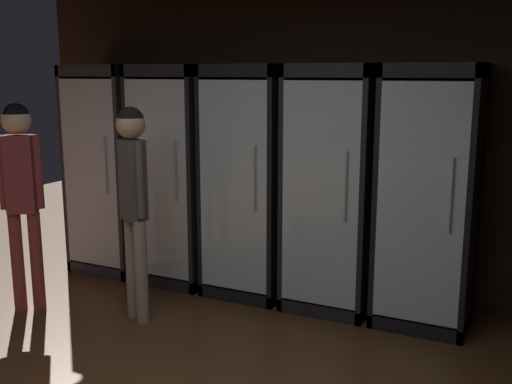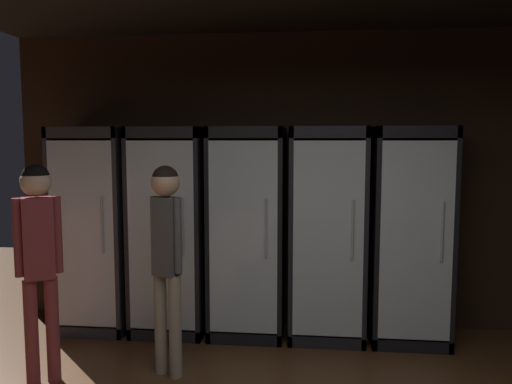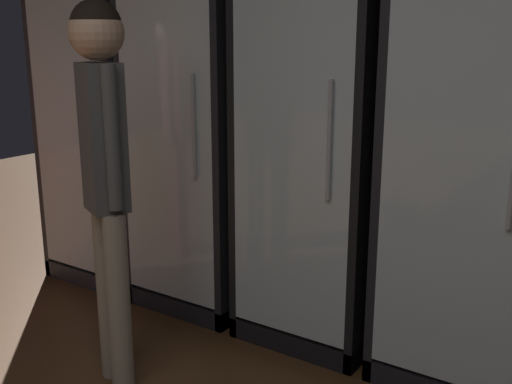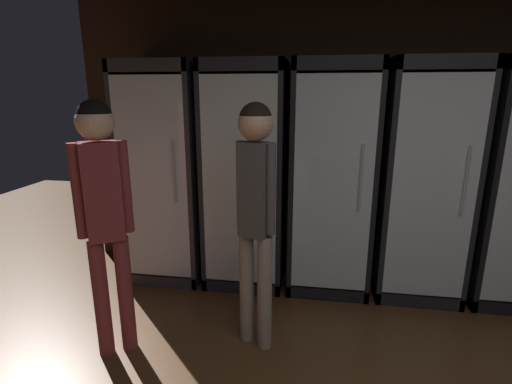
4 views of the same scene
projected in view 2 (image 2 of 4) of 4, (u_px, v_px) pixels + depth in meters
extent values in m
cube|color=black|center=(322.00, 181.00, 4.87)|extent=(6.00, 0.06, 2.80)
cube|color=#2B2B30|center=(108.00, 224.00, 5.08)|extent=(0.67, 0.04, 1.91)
cube|color=#2B2B30|center=(65.00, 228.00, 4.82)|extent=(0.04, 0.62, 1.91)
cube|color=#2B2B30|center=(128.00, 230.00, 4.76)|extent=(0.04, 0.62, 1.91)
cube|color=#2B2B30|center=(93.00, 133.00, 4.70)|extent=(0.67, 0.62, 0.10)
cube|color=#2B2B30|center=(99.00, 321.00, 4.88)|extent=(0.67, 0.62, 0.10)
cube|color=white|center=(107.00, 224.00, 5.05)|extent=(0.59, 0.02, 1.67)
cube|color=silver|center=(82.00, 235.00, 4.49)|extent=(0.59, 0.02, 1.67)
cylinder|color=#B2B2B7|center=(102.00, 225.00, 4.44)|extent=(0.02, 0.02, 0.50)
cube|color=silver|center=(99.00, 314.00, 4.87)|extent=(0.57, 0.54, 0.02)
cylinder|color=#194723|center=(82.00, 301.00, 4.93)|extent=(0.07, 0.07, 0.20)
cylinder|color=#194723|center=(82.00, 287.00, 4.91)|extent=(0.02, 0.02, 0.09)
cylinder|color=#B2332D|center=(82.00, 303.00, 4.93)|extent=(0.07, 0.07, 0.07)
cylinder|color=#194723|center=(98.00, 303.00, 4.86)|extent=(0.06, 0.06, 0.22)
cylinder|color=#194723|center=(98.00, 287.00, 4.85)|extent=(0.02, 0.02, 0.10)
cylinder|color=tan|center=(98.00, 304.00, 4.86)|extent=(0.06, 0.06, 0.06)
cylinder|color=brown|center=(117.00, 304.00, 4.81)|extent=(0.07, 0.07, 0.22)
cylinder|color=brown|center=(117.00, 289.00, 4.79)|extent=(0.03, 0.03, 0.07)
cylinder|color=#B2332D|center=(117.00, 305.00, 4.81)|extent=(0.07, 0.07, 0.09)
cube|color=silver|center=(97.00, 258.00, 4.82)|extent=(0.57, 0.54, 0.02)
cylinder|color=gray|center=(79.00, 246.00, 4.86)|extent=(0.08, 0.08, 0.19)
cylinder|color=gray|center=(79.00, 232.00, 4.85)|extent=(0.03, 0.03, 0.08)
cylinder|color=#B2332D|center=(79.00, 247.00, 4.86)|extent=(0.08, 0.08, 0.06)
cylinder|color=black|center=(94.00, 246.00, 4.76)|extent=(0.07, 0.07, 0.23)
cylinder|color=black|center=(94.00, 231.00, 4.75)|extent=(0.02, 0.02, 0.07)
cylinder|color=#B2332D|center=(94.00, 245.00, 4.76)|extent=(0.08, 0.08, 0.07)
cylinder|color=gray|center=(116.00, 247.00, 4.77)|extent=(0.08, 0.08, 0.21)
cylinder|color=gray|center=(116.00, 231.00, 4.76)|extent=(0.03, 0.03, 0.09)
cylinder|color=#2D2D33|center=(116.00, 248.00, 4.77)|extent=(0.08, 0.08, 0.08)
cube|color=silver|center=(95.00, 201.00, 4.76)|extent=(0.57, 0.54, 0.02)
cylinder|color=#336B38|center=(80.00, 187.00, 4.74)|extent=(0.06, 0.06, 0.24)
cylinder|color=#336B38|center=(80.00, 170.00, 4.73)|extent=(0.02, 0.02, 0.08)
cylinder|color=tan|center=(80.00, 190.00, 4.74)|extent=(0.06, 0.06, 0.09)
cylinder|color=#9EAD99|center=(112.00, 188.00, 4.78)|extent=(0.06, 0.06, 0.22)
cylinder|color=#9EAD99|center=(111.00, 172.00, 4.76)|extent=(0.03, 0.03, 0.06)
cylinder|color=white|center=(112.00, 190.00, 4.78)|extent=(0.07, 0.07, 0.07)
cube|color=black|center=(179.00, 225.00, 5.00)|extent=(0.67, 0.04, 1.91)
cube|color=black|center=(138.00, 230.00, 4.75)|extent=(0.04, 0.62, 1.91)
cube|color=black|center=(204.00, 231.00, 4.68)|extent=(0.04, 0.62, 1.91)
cube|color=black|center=(169.00, 133.00, 4.62)|extent=(0.67, 0.62, 0.10)
cube|color=black|center=(172.00, 324.00, 4.80)|extent=(0.67, 0.62, 0.10)
cube|color=white|center=(178.00, 226.00, 4.97)|extent=(0.59, 0.02, 1.67)
cube|color=silver|center=(161.00, 236.00, 4.42)|extent=(0.59, 0.02, 1.67)
cylinder|color=#B2B2B7|center=(183.00, 227.00, 4.36)|extent=(0.02, 0.02, 0.50)
cube|color=silver|center=(172.00, 317.00, 4.80)|extent=(0.57, 0.54, 0.02)
cylinder|color=#336B38|center=(154.00, 303.00, 4.83)|extent=(0.06, 0.06, 0.23)
cylinder|color=#336B38|center=(154.00, 287.00, 4.81)|extent=(0.02, 0.02, 0.08)
cylinder|color=#2D2D33|center=(154.00, 306.00, 4.83)|extent=(0.06, 0.06, 0.08)
cylinder|color=#194723|center=(172.00, 304.00, 4.80)|extent=(0.08, 0.08, 0.22)
cylinder|color=#194723|center=(171.00, 289.00, 4.78)|extent=(0.03, 0.03, 0.07)
cylinder|color=#2D2D33|center=(172.00, 305.00, 4.80)|extent=(0.08, 0.08, 0.07)
cylinder|color=brown|center=(190.00, 307.00, 4.73)|extent=(0.07, 0.07, 0.21)
cylinder|color=brown|center=(189.00, 291.00, 4.72)|extent=(0.03, 0.03, 0.09)
cylinder|color=#2D2D33|center=(190.00, 308.00, 4.73)|extent=(0.08, 0.08, 0.07)
cube|color=silver|center=(171.00, 274.00, 4.75)|extent=(0.57, 0.54, 0.02)
cylinder|color=brown|center=(155.00, 263.00, 4.72)|extent=(0.07, 0.07, 0.21)
cylinder|color=brown|center=(154.00, 248.00, 4.70)|extent=(0.03, 0.03, 0.09)
cylinder|color=#B2332D|center=(155.00, 264.00, 4.72)|extent=(0.07, 0.07, 0.05)
cylinder|color=#336B38|center=(187.00, 262.00, 4.74)|extent=(0.08, 0.08, 0.23)
cylinder|color=#336B38|center=(187.00, 245.00, 4.73)|extent=(0.02, 0.02, 0.09)
cylinder|color=white|center=(187.00, 264.00, 4.74)|extent=(0.08, 0.08, 0.07)
cube|color=silver|center=(171.00, 231.00, 4.71)|extent=(0.57, 0.54, 0.02)
cylinder|color=#194723|center=(156.00, 219.00, 4.75)|extent=(0.06, 0.06, 0.19)
cylinder|color=#194723|center=(156.00, 204.00, 4.74)|extent=(0.02, 0.02, 0.08)
cylinder|color=#2D2D33|center=(156.00, 220.00, 4.75)|extent=(0.07, 0.07, 0.06)
cylinder|color=black|center=(186.00, 219.00, 4.73)|extent=(0.08, 0.08, 0.20)
cylinder|color=black|center=(186.00, 204.00, 4.71)|extent=(0.03, 0.03, 0.08)
cylinder|color=white|center=(186.00, 219.00, 4.73)|extent=(0.08, 0.08, 0.06)
cube|color=silver|center=(170.00, 187.00, 4.67)|extent=(0.57, 0.54, 0.02)
cylinder|color=#336B38|center=(149.00, 173.00, 4.70)|extent=(0.07, 0.07, 0.23)
cylinder|color=#336B38|center=(149.00, 158.00, 4.68)|extent=(0.02, 0.02, 0.07)
cylinder|color=tan|center=(149.00, 172.00, 4.70)|extent=(0.08, 0.08, 0.09)
cylinder|color=#336B38|center=(170.00, 174.00, 4.65)|extent=(0.06, 0.06, 0.23)
cylinder|color=#336B38|center=(170.00, 156.00, 4.64)|extent=(0.02, 0.02, 0.10)
cylinder|color=#2D2D33|center=(170.00, 177.00, 4.66)|extent=(0.06, 0.06, 0.09)
cylinder|color=#194723|center=(192.00, 175.00, 4.69)|extent=(0.08, 0.08, 0.20)
cylinder|color=#194723|center=(191.00, 160.00, 4.67)|extent=(0.02, 0.02, 0.07)
cylinder|color=#B2332D|center=(192.00, 175.00, 4.69)|extent=(0.08, 0.08, 0.08)
cube|color=black|center=(251.00, 227.00, 4.92)|extent=(0.67, 0.04, 1.91)
cube|color=black|center=(214.00, 231.00, 4.67)|extent=(0.04, 0.62, 1.91)
cube|color=black|center=(282.00, 233.00, 4.60)|extent=(0.04, 0.62, 1.91)
cube|color=black|center=(247.00, 133.00, 4.54)|extent=(0.67, 0.62, 0.10)
cube|color=black|center=(248.00, 327.00, 4.73)|extent=(0.67, 0.62, 0.10)
cube|color=white|center=(251.00, 227.00, 4.89)|extent=(0.59, 0.02, 1.67)
cube|color=silver|center=(243.00, 238.00, 4.34)|extent=(0.59, 0.02, 1.67)
cylinder|color=#B2B2B7|center=(266.00, 228.00, 4.28)|extent=(0.02, 0.02, 0.50)
cube|color=silver|center=(248.00, 320.00, 4.72)|extent=(0.57, 0.54, 0.02)
cylinder|color=black|center=(233.00, 307.00, 4.73)|extent=(0.08, 0.08, 0.23)
cylinder|color=black|center=(232.00, 289.00, 4.71)|extent=(0.03, 0.03, 0.10)
cylinder|color=#2D2D33|center=(233.00, 307.00, 4.73)|extent=(0.08, 0.08, 0.07)
cylinder|color=#9EAD99|center=(263.00, 309.00, 4.73)|extent=(0.08, 0.08, 0.18)
cylinder|color=#9EAD99|center=(263.00, 295.00, 4.72)|extent=(0.03, 0.03, 0.09)
cylinder|color=#B2332D|center=(263.00, 310.00, 4.73)|extent=(0.08, 0.08, 0.05)
cube|color=silver|center=(248.00, 262.00, 4.66)|extent=(0.57, 0.54, 0.02)
cylinder|color=gray|center=(226.00, 248.00, 4.67)|extent=(0.06, 0.06, 0.24)
cylinder|color=gray|center=(225.00, 231.00, 4.65)|extent=(0.02, 0.02, 0.08)
cylinder|color=white|center=(226.00, 248.00, 4.67)|extent=(0.07, 0.07, 0.08)
cylinder|color=brown|center=(240.00, 249.00, 4.70)|extent=(0.07, 0.07, 0.20)
cylinder|color=brown|center=(240.00, 235.00, 4.69)|extent=(0.02, 0.02, 0.08)
cylinder|color=#B2332D|center=(240.00, 251.00, 4.70)|extent=(0.07, 0.07, 0.06)
cylinder|color=brown|center=(256.00, 250.00, 4.69)|extent=(0.07, 0.07, 0.20)
cylinder|color=brown|center=(256.00, 235.00, 4.67)|extent=(0.03, 0.03, 0.08)
cylinder|color=beige|center=(256.00, 250.00, 4.69)|extent=(0.08, 0.08, 0.07)
cylinder|color=#336B38|center=(271.00, 250.00, 4.61)|extent=(0.06, 0.06, 0.22)
cylinder|color=#336B38|center=(271.00, 233.00, 4.60)|extent=(0.02, 0.02, 0.09)
cylinder|color=#2D2D33|center=(271.00, 250.00, 4.61)|extent=(0.06, 0.06, 0.07)
cube|color=silver|center=(247.00, 203.00, 4.61)|extent=(0.57, 0.54, 0.02)
cylinder|color=#336B38|center=(231.00, 190.00, 4.59)|extent=(0.07, 0.07, 0.21)
cylinder|color=#336B38|center=(231.00, 174.00, 4.58)|extent=(0.03, 0.03, 0.07)
cylinder|color=#B2332D|center=(231.00, 190.00, 4.59)|extent=(0.07, 0.07, 0.07)
cylinder|color=#336B38|center=(264.00, 190.00, 4.60)|extent=(0.06, 0.06, 0.22)
cylinder|color=#336B38|center=(264.00, 174.00, 4.59)|extent=(0.02, 0.02, 0.07)
cylinder|color=#2D2D33|center=(264.00, 192.00, 4.60)|extent=(0.06, 0.06, 0.06)
cube|color=black|center=(326.00, 228.00, 4.84)|extent=(0.67, 0.04, 1.91)
cube|color=black|center=(292.00, 233.00, 4.59)|extent=(0.04, 0.62, 1.91)
cube|color=black|center=(362.00, 234.00, 4.52)|extent=(0.04, 0.62, 1.91)
cube|color=black|center=(328.00, 133.00, 4.47)|extent=(0.67, 0.62, 0.10)
cube|color=black|center=(326.00, 330.00, 4.65)|extent=(0.67, 0.62, 0.10)
cube|color=white|center=(326.00, 229.00, 4.81)|extent=(0.59, 0.02, 1.67)
cube|color=silver|center=(328.00, 240.00, 4.26)|extent=(0.59, 0.02, 1.67)
cylinder|color=#B2B2B7|center=(353.00, 230.00, 4.20)|extent=(0.02, 0.02, 0.50)
cube|color=silver|center=(326.00, 323.00, 4.64)|extent=(0.57, 0.54, 0.02)
cylinder|color=#194723|center=(311.00, 309.00, 4.66)|extent=(0.08, 0.08, 0.24)
cylinder|color=#194723|center=(311.00, 293.00, 4.64)|extent=(0.03, 0.03, 0.07)
cylinder|color=#2D2D33|center=(311.00, 310.00, 4.66)|extent=(0.08, 0.08, 0.06)
cylinder|color=brown|center=(343.00, 312.00, 4.60)|extent=(0.06, 0.06, 0.21)
cylinder|color=brown|center=(343.00, 297.00, 4.59)|extent=(0.02, 0.02, 0.06)
cylinder|color=#2D2D33|center=(343.00, 313.00, 4.60)|extent=(0.07, 0.07, 0.07)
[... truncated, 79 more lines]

